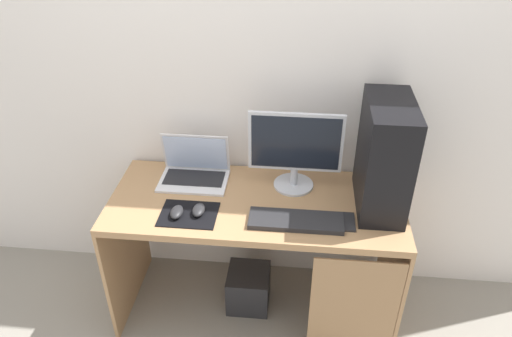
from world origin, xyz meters
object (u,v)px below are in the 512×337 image
object	(u,v)px
pc_tower	(384,156)
laptop	(194,171)
mouse_right	(177,212)
subwoofer	(249,288)
monitor	(295,150)
keyboard	(296,221)
mouse_left	(199,210)
cell_phone	(347,222)

from	to	relation	value
pc_tower	laptop	world-z (taller)	pc_tower
mouse_right	subwoofer	distance (m)	0.72
monitor	laptop	world-z (taller)	monitor
laptop	keyboard	world-z (taller)	laptop
monitor	mouse_left	size ratio (longest dim) A/B	4.62
monitor	cell_phone	xyz separation A→B (m)	(0.25, -0.26, -0.20)
cell_phone	mouse_left	bearing A→B (deg)	-179.68
pc_tower	keyboard	size ratio (longest dim) A/B	1.23
pc_tower	mouse_left	world-z (taller)	pc_tower
mouse_left	subwoofer	bearing A→B (deg)	35.39
mouse_left	keyboard	bearing A→B (deg)	-2.59
monitor	subwoofer	xyz separation A→B (m)	(-0.21, -0.12, -0.82)
keyboard	cell_phone	size ratio (longest dim) A/B	3.23
laptop	subwoofer	distance (m)	0.73
mouse_left	mouse_right	bearing A→B (deg)	-165.26
pc_tower	mouse_right	bearing A→B (deg)	-168.29
keyboard	subwoofer	distance (m)	0.69
pc_tower	subwoofer	world-z (taller)	pc_tower
subwoofer	monitor	bearing A→B (deg)	28.24
cell_phone	keyboard	bearing A→B (deg)	-174.03
pc_tower	mouse_left	distance (m)	0.87
laptop	cell_phone	size ratio (longest dim) A/B	2.60
pc_tower	mouse_left	xyz separation A→B (m)	(-0.82, -0.16, -0.24)
cell_phone	subwoofer	size ratio (longest dim) A/B	0.58
laptop	cell_phone	distance (m)	0.80
mouse_right	cell_phone	size ratio (longest dim) A/B	0.74
mouse_left	mouse_right	world-z (taller)	same
cell_phone	subwoofer	world-z (taller)	cell_phone
mouse_left	mouse_right	size ratio (longest dim) A/B	1.00
laptop	keyboard	distance (m)	0.60
pc_tower	mouse_right	xyz separation A→B (m)	(-0.91, -0.19, -0.24)
laptop	pc_tower	bearing A→B (deg)	-7.63
pc_tower	subwoofer	size ratio (longest dim) A/B	2.30
monitor	keyboard	size ratio (longest dim) A/B	1.05
mouse_left	pc_tower	bearing A→B (deg)	11.36
mouse_left	subwoofer	xyz separation A→B (m)	(0.21, 0.15, -0.63)
mouse_left	monitor	bearing A→B (deg)	31.88
pc_tower	cell_phone	xyz separation A→B (m)	(-0.15, -0.16, -0.25)
subwoofer	mouse_left	bearing A→B (deg)	-144.61
keyboard	mouse_right	world-z (taller)	mouse_right
pc_tower	monitor	size ratio (longest dim) A/B	1.16
laptop	mouse_right	size ratio (longest dim) A/B	3.52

